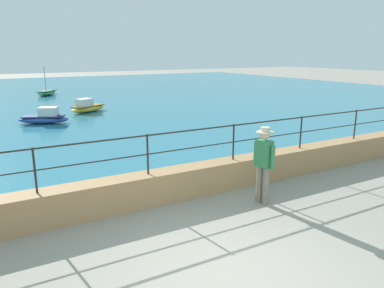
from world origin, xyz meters
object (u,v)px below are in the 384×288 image
object	(u,v)px
person_walking	(264,162)
boat_0	(87,107)
boat_3	(47,93)
boat_1	(44,118)

from	to	relation	value
person_walking	boat_0	xyz separation A→B (m)	(-0.15, 14.73, -0.65)
person_walking	boat_3	xyz separation A→B (m)	(-0.78, 24.49, -0.71)
boat_1	boat_3	size ratio (longest dim) A/B	1.02
boat_0	boat_1	size ratio (longest dim) A/B	0.99
person_walking	boat_0	world-z (taller)	person_walking
boat_1	boat_3	bearing A→B (deg)	80.71
person_walking	boat_3	distance (m)	24.51
boat_1	boat_3	world-z (taller)	boat_3
person_walking	boat_1	bearing A→B (deg)	102.71
boat_0	boat_3	distance (m)	9.78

